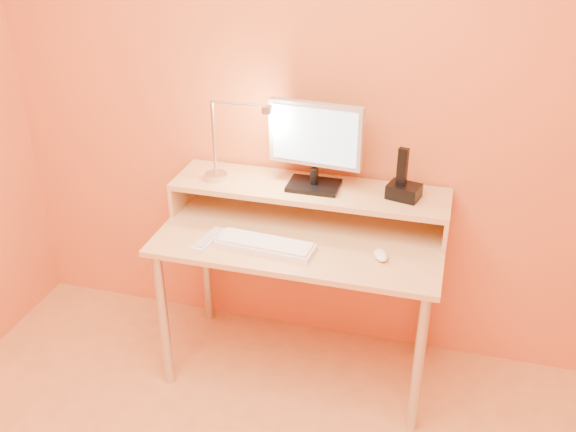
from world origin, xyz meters
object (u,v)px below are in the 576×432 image
(mouse, at_px, (381,255))
(remote_control, at_px, (208,240))
(lamp_base, at_px, (216,176))
(phone_dock, at_px, (404,191))
(keyboard, at_px, (265,245))
(monitor_panel, at_px, (315,134))

(mouse, bearing_deg, remote_control, 164.82)
(lamp_base, relative_size, remote_control, 0.51)
(lamp_base, bearing_deg, remote_control, -77.15)
(lamp_base, bearing_deg, mouse, -15.27)
(lamp_base, distance_m, mouse, 0.81)
(remote_control, bearing_deg, phone_dock, 30.89)
(lamp_base, relative_size, keyboard, 0.25)
(remote_control, bearing_deg, lamp_base, 112.08)
(keyboard, bearing_deg, phone_dock, 33.28)
(lamp_base, xyz_separation_m, keyboard, (0.30, -0.25, -0.16))
(phone_dock, height_order, remote_control, phone_dock)
(monitor_panel, relative_size, keyboard, 0.98)
(lamp_base, height_order, phone_dock, phone_dock)
(keyboard, relative_size, remote_control, 2.09)
(keyboard, height_order, mouse, mouse)
(keyboard, distance_m, remote_control, 0.24)
(monitor_panel, bearing_deg, phone_dock, 3.63)
(phone_dock, bearing_deg, mouse, -87.84)
(phone_dock, xyz_separation_m, remote_control, (-0.76, -0.30, -0.18))
(phone_dock, relative_size, mouse, 1.39)
(mouse, distance_m, remote_control, 0.71)
(monitor_panel, distance_m, phone_dock, 0.44)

